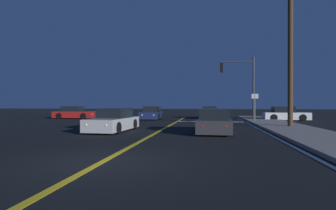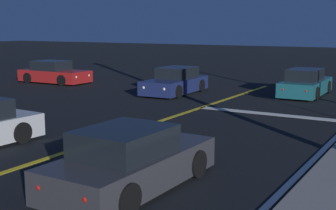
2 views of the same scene
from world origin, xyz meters
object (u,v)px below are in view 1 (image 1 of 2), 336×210
(car_side_waiting_silver, at_px, (114,121))
(traffic_signal_near_right, at_px, (242,79))
(car_parked_curb_navy, at_px, (152,114))
(car_far_approaching_white, at_px, (285,114))
(car_lead_oncoming_charcoal, at_px, (214,122))
(street_sign_corner, at_px, (255,103))
(car_distant_tail_teal, at_px, (209,113))
(utility_pole_right, at_px, (290,47))
(car_following_oncoming_red, at_px, (74,113))

(car_side_waiting_silver, height_order, traffic_signal_near_right, traffic_signal_near_right)
(car_parked_curb_navy, distance_m, traffic_signal_near_right, 9.66)
(car_far_approaching_white, relative_size, traffic_signal_near_right, 0.69)
(car_lead_oncoming_charcoal, bearing_deg, street_sign_corner, 70.00)
(car_lead_oncoming_charcoal, height_order, car_far_approaching_white, same)
(car_far_approaching_white, xyz_separation_m, traffic_signal_near_right, (-4.13, -0.60, 3.41))
(car_lead_oncoming_charcoal, bearing_deg, traffic_signal_near_right, 78.20)
(car_parked_curb_navy, xyz_separation_m, street_sign_corner, (9.80, -3.56, 1.10))
(car_distant_tail_teal, bearing_deg, car_side_waiting_silver, -110.96)
(utility_pole_right, xyz_separation_m, street_sign_corner, (-1.40, 5.49, -3.64))
(car_far_approaching_white, bearing_deg, car_following_oncoming_red, -91.41)
(car_following_oncoming_red, xyz_separation_m, utility_pole_right, (19.83, -9.25, 4.75))
(utility_pole_right, bearing_deg, car_distant_tail_teal, 114.26)
(car_parked_curb_navy, height_order, traffic_signal_near_right, traffic_signal_near_right)
(traffic_signal_near_right, bearing_deg, car_following_oncoming_red, -3.13)
(car_far_approaching_white, bearing_deg, utility_pole_right, -12.73)
(car_side_waiting_silver, height_order, car_following_oncoming_red, same)
(car_parked_curb_navy, distance_m, car_far_approaching_white, 13.13)
(car_parked_curb_navy, bearing_deg, car_side_waiting_silver, 89.58)
(car_distant_tail_teal, height_order, traffic_signal_near_right, traffic_signal_near_right)
(car_parked_curb_navy, relative_size, car_distant_tail_teal, 0.97)
(car_side_waiting_silver, xyz_separation_m, car_distant_tail_teal, (5.57, 15.23, -0.00))
(car_side_waiting_silver, height_order, car_distant_tail_teal, same)
(car_distant_tail_teal, height_order, utility_pole_right, utility_pole_right)
(car_lead_oncoming_charcoal, height_order, utility_pole_right, utility_pole_right)
(car_side_waiting_silver, bearing_deg, car_lead_oncoming_charcoal, -179.26)
(car_side_waiting_silver, distance_m, utility_pole_right, 12.36)
(car_parked_curb_navy, relative_size, car_far_approaching_white, 1.04)
(car_side_waiting_silver, height_order, utility_pole_right, utility_pole_right)
(car_distant_tail_teal, xyz_separation_m, car_following_oncoming_red, (-14.55, -2.47, 0.00))
(car_lead_oncoming_charcoal, bearing_deg, car_side_waiting_silver, 179.15)
(car_parked_curb_navy, xyz_separation_m, traffic_signal_near_right, (9.00, -0.76, 3.41))
(car_far_approaching_white, xyz_separation_m, car_distant_tail_teal, (-7.22, 2.83, 0.00))
(car_lead_oncoming_charcoal, xyz_separation_m, street_sign_corner, (3.59, 9.21, 1.10))
(car_lead_oncoming_charcoal, relative_size, car_side_waiting_silver, 0.93)
(car_far_approaching_white, relative_size, street_sign_corner, 1.67)
(car_lead_oncoming_charcoal, relative_size, car_distant_tail_teal, 0.96)
(car_lead_oncoming_charcoal, bearing_deg, car_far_approaching_white, 62.53)
(car_side_waiting_silver, xyz_separation_m, utility_pole_right, (10.86, 3.51, 4.75))
(utility_pole_right, distance_m, street_sign_corner, 6.73)
(utility_pole_right, bearing_deg, car_lead_oncoming_charcoal, -143.24)
(car_parked_curb_navy, bearing_deg, car_distant_tail_teal, -157.68)
(car_far_approaching_white, height_order, traffic_signal_near_right, traffic_signal_near_right)
(car_parked_curb_navy, xyz_separation_m, utility_pole_right, (11.20, -9.05, 4.75))
(utility_pole_right, bearing_deg, car_far_approaching_white, 77.73)
(car_following_oncoming_red, distance_m, street_sign_corner, 18.85)
(car_lead_oncoming_charcoal, xyz_separation_m, car_side_waiting_silver, (-5.87, 0.22, 0.00))
(car_side_waiting_silver, height_order, street_sign_corner, street_sign_corner)
(car_side_waiting_silver, bearing_deg, utility_pole_right, -159.24)
(traffic_signal_near_right, bearing_deg, car_far_approaching_white, -171.68)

